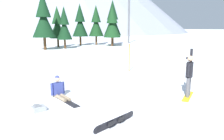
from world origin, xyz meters
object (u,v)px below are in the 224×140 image
pine_tree_young (80,23)px  snowboarder_foreground (189,75)px  backpack_grey (39,108)px  pine_tree_slender (96,23)px  snowboarder_midground (60,90)px  pine_tree_leaning (112,24)px  pine_tree_short (43,19)px  pine_tree_broad (64,26)px  loose_snowboard_near_right (115,122)px  pine_tree_twin (113,21)px  pine_tree_tall (57,25)px  ski_lift_tower (129,14)px  trail_marker_pole (129,58)px

pine_tree_young → snowboarder_foreground: bearing=-101.2°
backpack_grey → pine_tree_slender: bearing=62.3°
snowboarder_midground → pine_tree_leaning: (14.70, 22.90, 3.18)m
backpack_grey → pine_tree_slender: size_ratio=0.08×
pine_tree_short → pine_tree_leaning: pine_tree_short is taller
pine_tree_broad → loose_snowboard_near_right: bearing=-103.0°
pine_tree_twin → pine_tree_tall: 9.38m
snowboarder_foreground → pine_tree_young: size_ratio=0.30×
pine_tree_broad → pine_tree_twin: pine_tree_twin is taller
backpack_grey → pine_tree_broad: bearing=71.7°
backpack_grey → ski_lift_tower: ski_lift_tower is taller
pine_tree_leaning → pine_tree_broad: pine_tree_leaning is taller
snowboarder_foreground → loose_snowboard_near_right: 4.38m
pine_tree_broad → ski_lift_tower: ski_lift_tower is taller
snowboarder_foreground → pine_tree_twin: (10.88, 27.23, 3.16)m
pine_tree_broad → pine_tree_young: (4.06, 4.74, 0.54)m
loose_snowboard_near_right → backpack_grey: bearing=128.4°
pine_tree_broad → pine_tree_young: pine_tree_young is taller
snowboarder_midground → pine_tree_leaning: pine_tree_leaning is taller
pine_tree_slender → trail_marker_pole: bearing=-108.8°
pine_tree_young → snowboarder_midground: bearing=-111.8°
ski_lift_tower → pine_tree_young: bearing=-172.8°
pine_tree_young → pine_tree_slender: (2.91, -0.05, -0.05)m
pine_tree_slender → backpack_grey: bearing=-117.7°
pine_tree_leaning → ski_lift_tower: ski_lift_tower is taller
pine_tree_tall → ski_lift_tower: ski_lift_tower is taller
backpack_grey → pine_tree_short: 23.90m
snowboarder_foreground → pine_tree_short: bearing=92.6°
trail_marker_pole → snowboarder_foreground: bearing=-97.5°
pine_tree_short → pine_tree_broad: 3.01m
snowboarder_foreground → snowboarder_midground: snowboarder_foreground is taller
ski_lift_tower → backpack_grey: bearing=-127.1°
ski_lift_tower → snowboarder_midground: bearing=-126.9°
snowboarder_foreground → pine_tree_slender: pine_tree_slender is taller
pine_tree_tall → trail_marker_pole: bearing=-92.0°
loose_snowboard_near_right → pine_tree_twin: 32.30m
pine_tree_twin → loose_snowboard_near_right: bearing=-118.0°
snowboarder_midground → pine_tree_broad: bearing=73.2°
pine_tree_short → pine_tree_leaning: (10.90, 1.07, -0.64)m
backpack_grey → pine_tree_short: (4.88, 23.05, 4.02)m
backpack_grey → pine_tree_broad: pine_tree_broad is taller
snowboarder_foreground → pine_tree_slender: size_ratio=0.30×
trail_marker_pole → pine_tree_twin: bearing=64.6°
loose_snowboard_near_right → pine_tree_short: (3.05, 25.36, 4.00)m
pine_tree_slender → pine_tree_tall: (-7.18, -1.69, -0.35)m
backpack_grey → loose_snowboard_near_right: bearing=-51.6°
snowboarder_midground → pine_tree_broad: (6.66, 22.11, 2.90)m
pine_tree_slender → ski_lift_tower: (7.54, 1.37, 1.83)m
pine_tree_leaning → pine_tree_short: bearing=-174.4°
pine_tree_broad → pine_tree_tall: pine_tree_tall is taller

